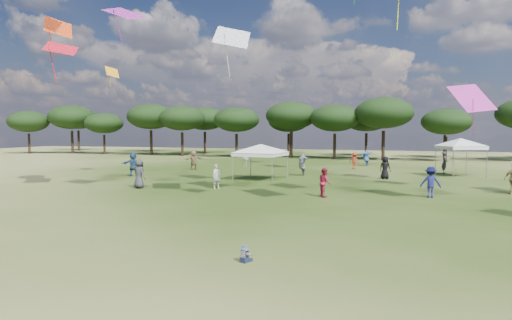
% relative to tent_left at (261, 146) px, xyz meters
% --- Properties ---
extents(ground, '(140.00, 140.00, 0.00)m').
position_rel_tent_left_xyz_m(ground, '(4.90, -20.53, -2.50)').
color(ground, '#304514').
rests_on(ground, ground).
extents(tree_line, '(108.78, 17.63, 7.77)m').
position_rel_tent_left_xyz_m(tree_line, '(7.29, 26.88, 2.93)').
color(tree_line, black).
rests_on(tree_line, ground).
extents(tent_left, '(6.49, 6.49, 2.92)m').
position_rel_tent_left_xyz_m(tent_left, '(0.00, 0.00, 0.00)').
color(tent_left, gray).
rests_on(tent_left, ground).
extents(tent_right, '(5.26, 5.26, 3.32)m').
position_rel_tent_left_xyz_m(tent_right, '(14.23, 6.71, 0.39)').
color(tent_right, gray).
rests_on(tent_right, ground).
extents(toddler, '(0.35, 0.38, 0.46)m').
position_rel_tent_left_xyz_m(toddler, '(5.27, -18.82, -2.29)').
color(toddler, '#161C32').
rests_on(toddler, ground).
extents(festival_crowd, '(30.04, 22.91, 1.92)m').
position_rel_tent_left_xyz_m(festival_crowd, '(2.24, 3.50, -1.62)').
color(festival_crowd, black).
rests_on(festival_crowd, ground).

